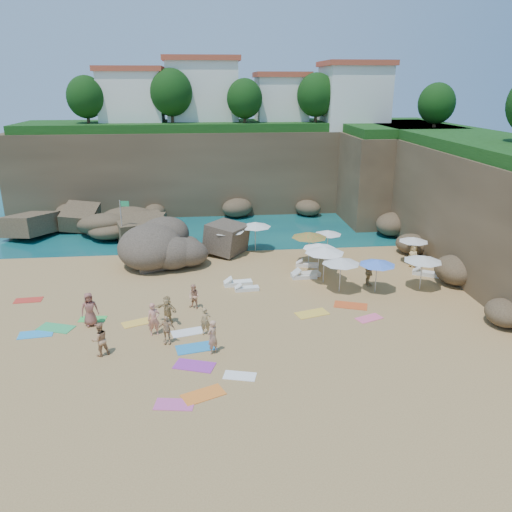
{
  "coord_description": "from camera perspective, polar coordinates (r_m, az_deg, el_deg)",
  "views": [
    {
      "loc": [
        -1.14,
        -26.94,
        12.48
      ],
      "look_at": [
        2.0,
        3.0,
        2.0
      ],
      "focal_mm": 35.0,
      "sensor_mm": 36.0,
      "label": 1
    }
  ],
  "objects": [
    {
      "name": "clifftop_buildings",
      "position": [
        52.9,
        -1.62,
        17.85
      ],
      "size": [
        28.48,
        9.48,
        7.0
      ],
      "color": "white",
      "rests_on": "cliff_back"
    },
    {
      "name": "parasol_9",
      "position": [
        31.31,
        9.69,
        -0.54
      ],
      "size": [
        2.37,
        2.37,
        2.24
      ],
      "color": "silver",
      "rests_on": "ground"
    },
    {
      "name": "person_stand_1",
      "position": [
        25.35,
        -17.42,
        -9.08
      ],
      "size": [
        1.03,
        0.96,
        1.7
      ],
      "primitive_type": "imported",
      "rotation": [
        0.0,
        0.0,
        3.64
      ],
      "color": "tan",
      "rests_on": "ground"
    },
    {
      "name": "lounger_2",
      "position": [
        33.79,
        5.55,
        -2.34
      ],
      "size": [
        1.68,
        0.59,
        0.26
      ],
      "primitive_type": "cube",
      "rotation": [
        0.0,
        0.0,
        0.02
      ],
      "color": "silver",
      "rests_on": "ground"
    },
    {
      "name": "lounger_5",
      "position": [
        34.02,
        5.7,
        -2.15
      ],
      "size": [
        2.06,
        1.02,
        0.31
      ],
      "primitive_type": "cube",
      "rotation": [
        0.0,
        0.0,
        0.19
      ],
      "color": "silver",
      "rests_on": "ground"
    },
    {
      "name": "clifftop_trees",
      "position": [
        46.85,
        1.33,
        17.7
      ],
      "size": [
        35.6,
        23.82,
        4.4
      ],
      "color": "#11380F",
      "rests_on": "ground"
    },
    {
      "name": "towel_13",
      "position": [
        23.07,
        -1.87,
        -13.53
      ],
      "size": [
        1.59,
        1.08,
        0.03
      ],
      "primitive_type": "cube",
      "rotation": [
        0.0,
        0.0,
        -0.26
      ],
      "color": "white",
      "rests_on": "ground"
    },
    {
      "name": "parasol_1",
      "position": [
        38.54,
        -0.09,
        3.63
      ],
      "size": [
        2.46,
        2.46,
        2.33
      ],
      "color": "silver",
      "rests_on": "ground"
    },
    {
      "name": "towel_12",
      "position": [
        28.84,
        6.42,
        -6.54
      ],
      "size": [
        2.04,
        1.4,
        0.03
      ],
      "primitive_type": "cube",
      "rotation": [
        0.0,
        0.0,
        0.28
      ],
      "color": "yellow",
      "rests_on": "ground"
    },
    {
      "name": "towel_3",
      "position": [
        29.47,
        -18.16,
        -6.86
      ],
      "size": [
        1.52,
        0.83,
        0.03
      ],
      "primitive_type": "cube",
      "rotation": [
        0.0,
        0.0,
        -0.06
      ],
      "color": "green",
      "rests_on": "ground"
    },
    {
      "name": "parasol_4",
      "position": [
        37.65,
        17.58,
        1.82
      ],
      "size": [
        2.09,
        2.09,
        1.98
      ],
      "color": "silver",
      "rests_on": "ground"
    },
    {
      "name": "towel_11",
      "position": [
        29.13,
        -21.9,
        -7.64
      ],
      "size": [
        2.09,
        1.52,
        0.03
      ],
      "primitive_type": "cube",
      "rotation": [
        0.0,
        0.0,
        -0.34
      ],
      "color": "#32AF5F",
      "rests_on": "ground"
    },
    {
      "name": "towel_9",
      "position": [
        28.82,
        12.8,
        -6.95
      ],
      "size": [
        1.67,
        1.25,
        0.03
      ],
      "primitive_type": "cube",
      "rotation": [
        0.0,
        0.0,
        0.38
      ],
      "color": "#FE628D",
      "rests_on": "ground"
    },
    {
      "name": "parasol_0",
      "position": [
        37.51,
        -3.18,
        3.07
      ],
      "size": [
        2.4,
        2.4,
        2.27
      ],
      "color": "silver",
      "rests_on": "ground"
    },
    {
      "name": "person_lie_3",
      "position": [
        27.96,
        -10.04,
        -7.16
      ],
      "size": [
        2.07,
        2.1,
        0.41
      ],
      "primitive_type": "imported",
      "rotation": [
        0.0,
        0.0,
        -0.61
      ],
      "color": "tan",
      "rests_on": "ground"
    },
    {
      "name": "towel_5",
      "position": [
        26.88,
        -7.84,
        -8.63
      ],
      "size": [
        1.81,
        1.22,
        0.03
      ],
      "primitive_type": "cube",
      "rotation": [
        0.0,
        0.0,
        0.25
      ],
      "color": "white",
      "rests_on": "ground"
    },
    {
      "name": "parasol_8",
      "position": [
        32.93,
        18.55,
        -0.27
      ],
      "size": [
        2.38,
        2.38,
        2.25
      ],
      "color": "silver",
      "rests_on": "ground"
    },
    {
      "name": "parasol_3",
      "position": [
        38.04,
        8.23,
        2.7
      ],
      "size": [
        2.08,
        2.08,
        1.96
      ],
      "color": "silver",
      "rests_on": "ground"
    },
    {
      "name": "towel_1",
      "position": [
        21.57,
        -9.31,
        -16.4
      ],
      "size": [
        1.72,
        1.05,
        0.03
      ],
      "primitive_type": "cube",
      "rotation": [
        0.0,
        0.0,
        -0.16
      ],
      "color": "#D7539A",
      "rests_on": "ground"
    },
    {
      "name": "person_stand_3",
      "position": [
        32.97,
        12.77,
        -1.84
      ],
      "size": [
        0.49,
        1.09,
        1.83
      ],
      "primitive_type": "imported",
      "rotation": [
        0.0,
        0.0,
        1.61
      ],
      "color": "#A88754",
      "rests_on": "ground"
    },
    {
      "name": "towel_8",
      "position": [
        25.39,
        -6.88,
        -10.36
      ],
      "size": [
        2.11,
        1.34,
        0.03
      ],
      "primitive_type": "cube",
      "rotation": [
        0.0,
        0.0,
        0.2
      ],
      "color": "#2586C6",
      "rests_on": "ground"
    },
    {
      "name": "towel_10",
      "position": [
        30.16,
        10.76,
        -5.57
      ],
      "size": [
        2.13,
        1.56,
        0.03
      ],
      "primitive_type": "cube",
      "rotation": [
        0.0,
        0.0,
        -0.35
      ],
      "color": "#DB5222",
      "rests_on": "ground"
    },
    {
      "name": "lounger_3",
      "position": [
        31.7,
        -1.06,
        -3.76
      ],
      "size": [
        1.56,
        0.62,
        0.24
      ],
      "primitive_type": "cube",
      "rotation": [
        0.0,
        0.0,
        0.07
      ],
      "color": "white",
      "rests_on": "ground"
    },
    {
      "name": "rock_promontory",
      "position": [
        45.79,
        -18.2,
        2.4
      ],
      "size": [
        12.0,
        7.0,
        2.0
      ],
      "primitive_type": null,
      "color": "brown",
      "rests_on": "ground"
    },
    {
      "name": "ground",
      "position": [
        29.71,
        -3.25,
        -5.68
      ],
      "size": [
        120.0,
        120.0,
        0.0
      ],
      "primitive_type": "plane",
      "color": "tan",
      "rests_on": "ground"
    },
    {
      "name": "towel_2",
      "position": [
        21.97,
        -6.04,
        -15.48
      ],
      "size": [
        1.99,
        1.53,
        0.03
      ],
      "primitive_type": "cube",
      "rotation": [
        0.0,
        0.0,
        0.41
      ],
      "color": "orange",
      "rests_on": "ground"
    },
    {
      "name": "cliff_corner",
      "position": [
        51.03,
        15.12,
        8.98
      ],
      "size": [
        10.0,
        12.0,
        8.0
      ],
      "primitive_type": "cube",
      "color": "brown",
      "rests_on": "ground"
    },
    {
      "name": "towel_6",
      "position": [
        23.95,
        -7.05,
        -12.32
      ],
      "size": [
        2.07,
        1.49,
        0.03
      ],
      "primitive_type": "cube",
      "rotation": [
        0.0,
        0.0,
        -0.33
      ],
      "color": "purple",
      "rests_on": "ground"
    },
    {
      "name": "cliff_back",
      "position": [
        52.72,
        -2.53,
        9.92
      ],
      "size": [
        44.0,
        8.0,
        8.0
      ],
      "primitive_type": "cube",
      "color": "brown",
      "rests_on": "ground"
    },
    {
      "name": "rock_outcrop",
      "position": [
        36.73,
        -7.64,
        -0.84
      ],
      "size": [
        8.67,
        7.38,
        2.98
      ],
      "primitive_type": null,
      "rotation": [
        0.0,
        0.0,
        -0.27
      ],
      "color": "brown",
      "rests_on": "ground"
    },
    {
      "name": "marina_masts",
      "position": [
        59.73,
        -21.07,
        8.8
      ],
      "size": [
        3.1,
        0.1,
        6.0
      ],
      "color": "white",
      "rests_on": "ground"
    },
    {
      "name": "seawater",
      "position": [
        58.3,
        -4.76,
        6.77
      ],
      "size": [
        120.0,
        120.0,
        0.0
      ],
      "primitive_type": "plane",
      "color": "#0C4751",
      "rests_on": "ground"
    },
    {
      "name": "person_lie_2",
      "position": [
        28.7,
        -18.35,
        -7.09
      ],
      "size": [
        1.49,
        2.06,
        0.5
      ],
      "primitive_type": "imported",
      "rotation": [
        0.0,
        0.0,
        0.35
      ],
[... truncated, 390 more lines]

